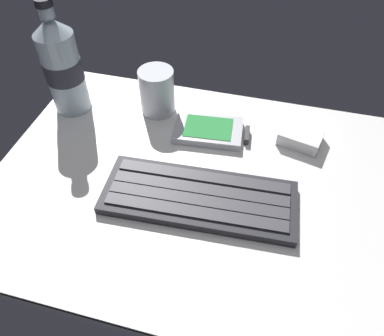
# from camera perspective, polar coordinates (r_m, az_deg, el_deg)

# --- Properties ---
(ground_plane) EXTENTS (0.64, 0.48, 0.03)m
(ground_plane) POSITION_cam_1_polar(r_m,az_deg,el_deg) (0.59, -0.06, -2.75)
(ground_plane) COLOR silver
(keyboard) EXTENTS (0.30, 0.13, 0.02)m
(keyboard) POSITION_cam_1_polar(r_m,az_deg,el_deg) (0.56, 1.08, -4.54)
(keyboard) COLOR #232328
(keyboard) RESTS_ON ground_plane
(handheld_device) EXTENTS (0.13, 0.09, 0.02)m
(handheld_device) POSITION_cam_1_polar(r_m,az_deg,el_deg) (0.66, 3.08, 5.75)
(handheld_device) COLOR #B7BABF
(handheld_device) RESTS_ON ground_plane
(juice_cup) EXTENTS (0.06, 0.06, 0.09)m
(juice_cup) POSITION_cam_1_polar(r_m,az_deg,el_deg) (0.69, -5.41, 11.48)
(juice_cup) COLOR silver
(juice_cup) RESTS_ON ground_plane
(water_bottle) EXTENTS (0.07, 0.07, 0.21)m
(water_bottle) POSITION_cam_1_polar(r_m,az_deg,el_deg) (0.71, -19.42, 14.66)
(water_bottle) COLOR silver
(water_bottle) RESTS_ON ground_plane
(charger_block) EXTENTS (0.08, 0.07, 0.02)m
(charger_block) POSITION_cam_1_polar(r_m,az_deg,el_deg) (0.67, 16.49, 4.71)
(charger_block) COLOR white
(charger_block) RESTS_ON ground_plane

